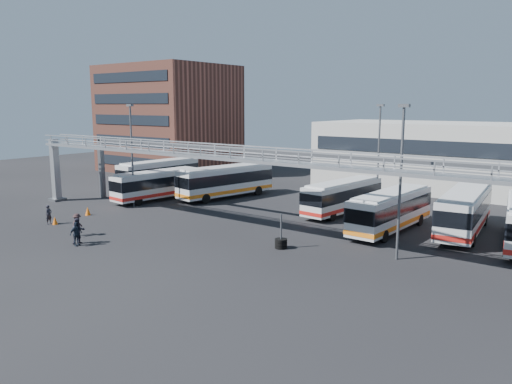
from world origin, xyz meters
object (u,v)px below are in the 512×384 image
Objects in this scene: light_pole_mid at (401,174)px; bus_1 at (158,184)px; pedestrian_b at (78,231)px; bus_5 at (343,196)px; bus_6 at (391,209)px; pedestrian_d at (76,234)px; tire_stack at (281,242)px; light_pole_back at (379,151)px; cone_right at (88,211)px; bus_2 at (226,180)px; light_pole_left at (132,150)px; bus_7 at (465,210)px; pedestrian_c at (77,225)px; pedestrian_a at (49,215)px; cone_left at (55,220)px; bus_0 at (159,173)px.

bus_1 is at bearing 170.44° from light_pole_mid.
bus_5 is at bearing -6.71° from pedestrian_b.
bus_6 is at bearing -25.40° from bus_5.
pedestrian_d is 0.71× the size of tire_stack.
light_pole_back is 12.81× the size of cone_right.
bus_5 is 13.14× the size of cone_right.
bus_6 is 4.32× the size of tire_stack.
bus_2 is 14.92× the size of cone_right.
pedestrian_b reaches higher than cone_right.
bus_1 is at bearing -153.68° from light_pole_back.
bus_5 is at bearing -31.35° from pedestrian_d.
light_pole_left is 28.02m from light_pole_mid.
light_pole_left reaches higher than bus_7.
pedestrian_d is (-10.43, -21.50, -0.83)m from bus_5.
pedestrian_c is at bearing -157.47° from light_pole_mid.
pedestrian_a is (-19.70, -23.46, -4.88)m from light_pole_back.
light_pole_back reaches higher than pedestrian_b.
bus_1 reaches higher than cone_left.
light_pole_back reaches higher than bus_7.
cone_right is at bearing 45.71° from pedestrian_d.
bus_6 is 6.13× the size of pedestrian_c.
light_pole_left is 0.91× the size of bus_0.
bus_0 is 25.98m from pedestrian_d.
cone_right is at bearing -174.85° from tire_stack.
light_pole_mid is 29.26m from bus_1.
pedestrian_a is at bearing -84.38° from cone_right.
pedestrian_c is at bearing -110.83° from pedestrian_a.
light_pole_back is at bearing 34.99° from light_pole_left.
bus_7 is 16.79× the size of cone_left.
pedestrian_a is (6.94, -18.89, -1.02)m from bus_0.
bus_0 is (-34.64, 10.43, -3.87)m from light_pole_mid.
pedestrian_c is (12.33, -19.68, -0.97)m from bus_0.
light_pole_left reaches higher than pedestrian_d.
bus_0 is (-26.64, -4.57, -3.87)m from light_pole_back.
pedestrian_d is at bearing -55.34° from bus_1.
light_pole_mid is (28.00, -1.00, 0.00)m from light_pole_left.
light_pole_left is 5.54m from bus_1.
pedestrian_b is 7.34m from cone_left.
tire_stack is (20.39, -3.50, -5.30)m from light_pole_left.
bus_6 is (24.73, 5.86, -3.91)m from light_pole_left.
pedestrian_b is 1.09× the size of pedestrian_d.
bus_1 is 13.21m from cone_left.
cone_left is (1.42, -13.05, -1.41)m from bus_1.
bus_5 reaches higher than cone_right.
pedestrian_b is (7.77, -11.53, -4.75)m from light_pole_left.
bus_1 is 5.94× the size of pedestrian_d.
light_pole_back is at bearing 91.26° from tire_stack.
bus_1 is at bearing -40.73° from bus_0.
light_pole_back is 0.86× the size of bus_2.
pedestrian_b is at bearing 33.27° from pedestrian_d.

